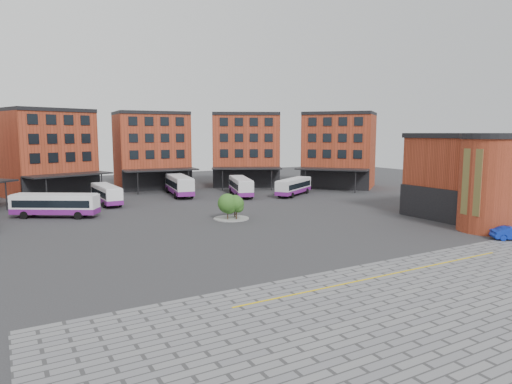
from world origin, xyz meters
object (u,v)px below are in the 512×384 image
tree_island (232,205)px  bus_b (55,205)px  bus_c (106,194)px  bus_d (179,185)px  bus_e (241,186)px  bus_f (294,186)px

tree_island → bus_b: bearing=146.9°
tree_island → bus_b: 22.47m
tree_island → bus_c: tree_island is taller
bus_b → bus_d: 23.71m
bus_b → bus_e: (29.63, 5.96, 0.04)m
bus_e → bus_f: size_ratio=1.13×
tree_island → bus_d: (1.89, 23.82, 0.04)m
tree_island → bus_b: size_ratio=0.42×
bus_b → bus_f: 37.80m
bus_e → bus_f: bus_e is taller
bus_e → bus_f: (8.12, -3.98, -0.11)m
bus_c → bus_d: bus_d is taller
bus_b → tree_island: bearing=-91.2°
bus_e → bus_f: 9.05m
bus_b → bus_f: size_ratio=1.05×
bus_b → bus_d: size_ratio=0.84×
bus_c → bus_d: bearing=14.7°
bus_f → tree_island: bearing=-85.5°
bus_c → tree_island: bearing=-63.0°
bus_b → bus_c: bus_b is taller
tree_island → bus_f: (18.93, 14.25, -0.24)m
bus_c → bus_e: 21.81m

